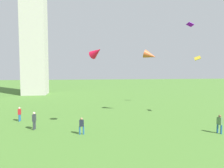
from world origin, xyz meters
TOP-DOWN VIEW (x-y plane):
  - person_0 at (-1.64, 15.65)m, footprint 0.49×0.26m
  - person_1 at (-6.35, 17.92)m, footprint 0.31×0.55m
  - person_2 at (-8.82, 21.68)m, footprint 0.26×0.51m
  - person_3 at (11.20, 14.19)m, footprint 0.41×0.53m
  - kite_flying_0 at (15.16, 27.69)m, footprint 1.19×0.86m
  - kite_flying_2 at (-0.16, 17.02)m, footprint 1.63×1.68m
  - kite_flying_3 at (7.34, 23.34)m, footprint 2.15×1.89m
  - kite_flying_6 at (12.72, 21.02)m, footprint 1.01×1.28m

SIDE VIEW (x-z plane):
  - person_0 at x=-1.64m, z-range 0.10..1.68m
  - person_2 at x=-8.82m, z-range 0.11..1.76m
  - person_3 at x=11.20m, z-range 0.12..1.89m
  - person_1 at x=-6.35m, z-range 0.12..1.89m
  - kite_flying_6 at x=12.72m, z-range 7.08..7.76m
  - kite_flying_2 at x=-0.16m, z-range 7.04..8.35m
  - kite_flying_3 at x=7.34m, z-range 7.08..8.63m
  - kite_flying_0 at x=15.16m, z-range 12.68..13.29m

